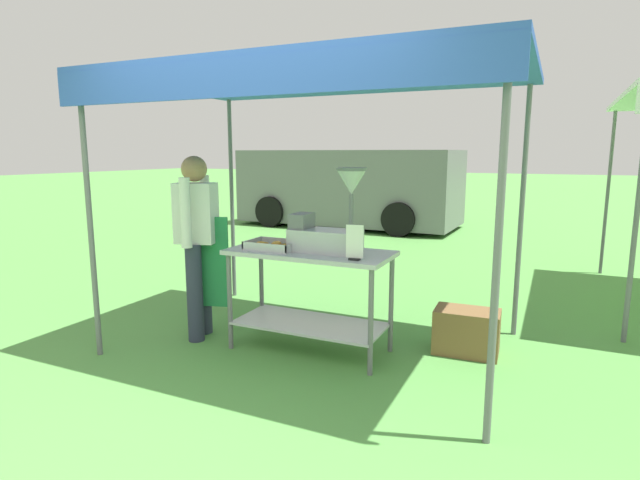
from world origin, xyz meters
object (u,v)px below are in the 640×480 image
at_px(donut_fryer, 329,225).
at_px(menu_sign, 355,245).
at_px(supply_crate, 466,331).
at_px(donut_cart, 310,279).
at_px(donut_tray, 273,246).
at_px(vendor, 198,238).
at_px(stall_canopy, 315,83).
at_px(van_grey, 349,187).

distance_m(donut_fryer, menu_sign, 0.37).
distance_m(donut_fryer, supply_crate, 1.44).
bearing_deg(donut_cart, donut_tray, -166.36).
relative_size(menu_sign, supply_crate, 0.50).
bearing_deg(vendor, stall_canopy, 12.51).
bearing_deg(supply_crate, donut_fryer, -155.15).
bearing_deg(donut_cart, supply_crate, 21.94).
relative_size(stall_canopy, donut_fryer, 4.82).
bearing_deg(vendor, donut_tray, 4.47).
relative_size(stall_canopy, menu_sign, 12.33).
xyz_separation_m(menu_sign, supply_crate, (0.73, 0.67, -0.78)).
bearing_deg(stall_canopy, donut_cart, -90.00).
relative_size(vendor, van_grey, 0.33).
bearing_deg(stall_canopy, van_grey, 109.44).
distance_m(donut_cart, donut_tray, 0.40).
distance_m(menu_sign, supply_crate, 1.27).
xyz_separation_m(donut_tray, vendor, (-0.73, -0.06, 0.03)).
distance_m(supply_crate, van_grey, 7.51).
distance_m(donut_tray, supply_crate, 1.74).
relative_size(donut_tray, supply_crate, 0.78).
bearing_deg(stall_canopy, vendor, -167.49).
xyz_separation_m(donut_fryer, vendor, (-1.20, -0.14, -0.17)).
distance_m(donut_cart, supply_crate, 1.36).
distance_m(stall_canopy, supply_crate, 2.36).
bearing_deg(supply_crate, menu_sign, -137.44).
xyz_separation_m(vendor, van_grey, (-1.41, 7.14, -0.03)).
height_order(stall_canopy, donut_fryer, stall_canopy).
height_order(stall_canopy, van_grey, stall_canopy).
xyz_separation_m(donut_fryer, menu_sign, (0.29, -0.20, -0.11)).
bearing_deg(stall_canopy, menu_sign, -31.99).
bearing_deg(donut_tray, vendor, -175.53).
height_order(donut_tray, supply_crate, donut_tray).
height_order(donut_tray, van_grey, van_grey).
relative_size(menu_sign, vendor, 0.16).
relative_size(donut_fryer, supply_crate, 1.27).
bearing_deg(donut_fryer, stall_canopy, 151.95).
bearing_deg(donut_tray, menu_sign, -8.86).
bearing_deg(menu_sign, donut_fryer, 145.85).
bearing_deg(van_grey, supply_crate, -60.86).
xyz_separation_m(vendor, supply_crate, (2.23, 0.61, -0.72)).
height_order(menu_sign, supply_crate, menu_sign).
distance_m(menu_sign, van_grey, 7.77).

